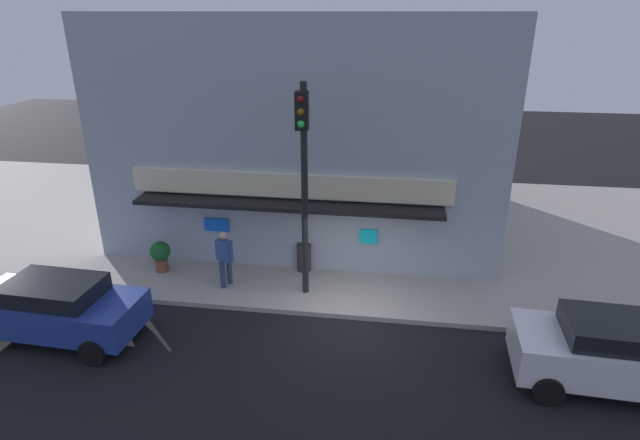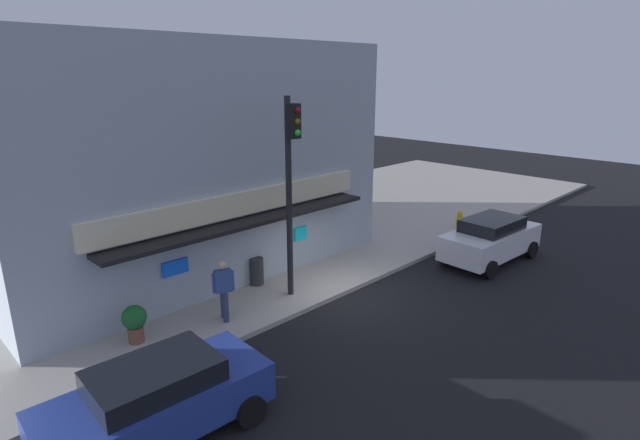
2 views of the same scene
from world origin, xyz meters
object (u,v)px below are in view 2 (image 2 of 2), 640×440
Objects in this scene: traffic_light at (291,174)px; parked_car_white at (491,239)px; potted_plant_by_doorway at (135,321)px; fire_hydrant at (459,219)px; pedestrian at (224,288)px; trash_can at (257,271)px; parked_car_blue at (157,400)px.

parked_car_white is at bearing -20.35° from traffic_light.
traffic_light is 5.68m from potted_plant_by_doorway.
pedestrian is at bearing 179.52° from fire_hydrant.
trash_can is at bearing 172.26° from fire_hydrant.
pedestrian reaches higher than trash_can.
fire_hydrant is at bearing 9.95° from parked_car_blue.
pedestrian reaches higher than parked_car_blue.
parked_car_blue reaches higher than potted_plant_by_doorway.
fire_hydrant is 15.90m from parked_car_blue.
fire_hydrant is 3.76m from parked_car_white.
traffic_light reaches higher than pedestrian.
fire_hydrant is at bearing 46.78° from parked_car_white.
trash_can is at bearing 101.21° from traffic_light.
fire_hydrant is at bearing -0.48° from pedestrian.
potted_plant_by_doorway is (-4.65, 0.72, -3.18)m from traffic_light.
potted_plant_by_doorway is at bearing -171.03° from trash_can.
potted_plant_by_doorway is at bearing 165.57° from pedestrian.
traffic_light is 1.38× the size of parked_car_white.
fire_hydrant is 14.51m from potted_plant_by_doorway.
traffic_light reaches higher than potted_plant_by_doorway.
trash_can is 6.91m from parked_car_blue.
fire_hydrant is (9.84, 0.03, -3.41)m from traffic_light.
trash_can is 8.60m from parked_car_white.
fire_hydrant is 10.22m from trash_can.
parked_car_white is at bearing -15.99° from potted_plant_by_doorway.
parked_car_white reaches higher than trash_can.
potted_plant_by_doorway reaches higher than trash_can.
parked_car_white is at bearing -28.52° from trash_can.
trash_can is (-10.12, 1.38, 0.09)m from fire_hydrant.
traffic_light is at bearing -3.19° from pedestrian.
trash_can is 0.90× the size of potted_plant_by_doorway.
fire_hydrant is 0.17× the size of parked_car_blue.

